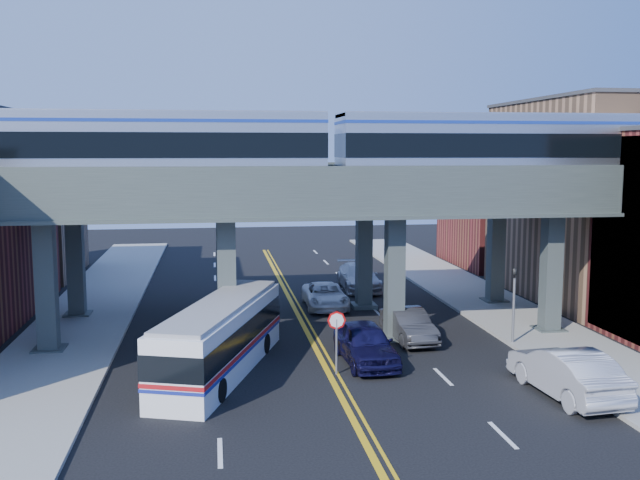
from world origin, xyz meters
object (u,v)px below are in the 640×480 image
object	(u,v)px
transit_train	(154,146)
car_lane_c	(325,296)
stop_sign	(337,332)
transit_bus	(221,339)
car_lane_a	(366,343)
car_lane_b	(409,325)
car_parked_curb	(566,372)
car_lane_d	(359,277)
traffic_signal	(514,297)

from	to	relation	value
transit_train	car_lane_c	bearing A→B (deg)	39.57
stop_sign	transit_bus	bearing A→B (deg)	167.97
car_lane_c	stop_sign	bearing A→B (deg)	-96.10
stop_sign	transit_bus	world-z (taller)	transit_bus
stop_sign	car_lane_a	size ratio (longest dim) A/B	0.51
stop_sign	car_lane_b	size ratio (longest dim) A/B	0.57
car_parked_curb	transit_train	bearing A→B (deg)	-34.28
car_lane_a	car_lane_d	bearing A→B (deg)	76.67
car_lane_b	car_parked_curb	xyz separation A→B (m)	(3.67, -8.45, 0.16)
traffic_signal	car_lane_c	xyz separation A→B (m)	(-7.40, 9.37, -1.60)
car_parked_curb	car_lane_c	bearing A→B (deg)	-72.64
traffic_signal	transit_bus	bearing A→B (deg)	-171.57
car_lane_c	car_lane_d	size ratio (longest dim) A/B	0.88
car_lane_a	car_parked_curb	xyz separation A→B (m)	(6.49, -5.16, 0.05)
transit_train	car_lane_b	xyz separation A→B (m)	(11.75, -0.38, -8.51)
car_lane_a	car_lane_d	distance (m)	16.41
stop_sign	car_lane_b	xyz separation A→B (m)	(4.33, 4.62, -1.00)
stop_sign	car_lane_a	world-z (taller)	stop_sign
car_parked_curb	car_lane_a	bearing A→B (deg)	-42.96
transit_train	car_parked_curb	xyz separation A→B (m)	(15.41, -8.83, -8.35)
transit_train	transit_bus	bearing A→B (deg)	-55.38
car_lane_b	car_lane_d	distance (m)	12.84
traffic_signal	transit_bus	xyz separation A→B (m)	(-13.55, -2.01, -0.88)
transit_bus	car_lane_c	distance (m)	12.96
car_lane_b	car_lane_a	bearing A→B (deg)	-133.90
stop_sign	transit_bus	distance (m)	4.77
stop_sign	car_lane_a	bearing A→B (deg)	41.61
transit_train	traffic_signal	bearing A→B (deg)	-6.99
car_lane_d	transit_bus	bearing A→B (deg)	-118.06
transit_train	car_lane_d	world-z (taller)	transit_train
car_lane_a	car_lane_c	world-z (taller)	car_lane_a
traffic_signal	car_parked_curb	xyz separation A→B (m)	(-0.91, -6.83, -1.37)
stop_sign	transit_bus	size ratio (longest dim) A/B	0.24
traffic_signal	stop_sign	bearing A→B (deg)	-161.37
car_lane_d	car_parked_curb	size ratio (longest dim) A/B	1.01
transit_train	traffic_signal	distance (m)	17.86
car_lane_d	traffic_signal	bearing A→B (deg)	-72.09
car_lane_b	transit_train	bearing A→B (deg)	174.93
transit_train	car_lane_a	bearing A→B (deg)	-22.35
transit_bus	car_lane_d	size ratio (longest dim) A/B	1.92
transit_train	car_lane_b	size ratio (longest dim) A/B	10.23
traffic_signal	transit_bus	size ratio (longest dim) A/B	0.38
stop_sign	transit_bus	xyz separation A→B (m)	(-4.65, 0.99, -0.34)
car_lane_c	car_lane_b	bearing A→B (deg)	-69.16
car_lane_a	car_lane_b	world-z (taller)	car_lane_a
car_lane_c	car_parked_curb	xyz separation A→B (m)	(6.49, -16.20, 0.23)
transit_bus	car_lane_b	size ratio (longest dim) A/B	2.35
traffic_signal	car_lane_b	bearing A→B (deg)	160.51
transit_bus	car_lane_a	size ratio (longest dim) A/B	2.13
car_lane_b	car_lane_c	xyz separation A→B (m)	(-2.83, 7.75, -0.06)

